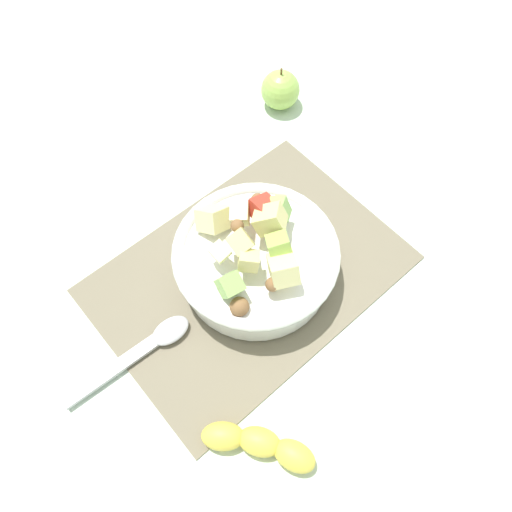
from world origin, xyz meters
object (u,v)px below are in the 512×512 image
at_px(serving_spoon, 148,345).
at_px(banana_whole, 259,445).
at_px(whole_apple, 280,90).
at_px(salad_bowl, 256,258).

bearing_deg(serving_spoon, banana_whole, 98.37).
height_order(whole_apple, banana_whole, whole_apple).
bearing_deg(serving_spoon, salad_bowl, 176.91).
xyz_separation_m(salad_bowl, banana_whole, (0.16, 0.19, -0.03)).
height_order(salad_bowl, banana_whole, salad_bowl).
bearing_deg(whole_apple, salad_bowl, 41.71).
bearing_deg(salad_bowl, serving_spoon, -3.09).
bearing_deg(whole_apple, serving_spoon, 26.42).
height_order(serving_spoon, whole_apple, whole_apple).
xyz_separation_m(serving_spoon, whole_apple, (-0.46, -0.23, 0.02)).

